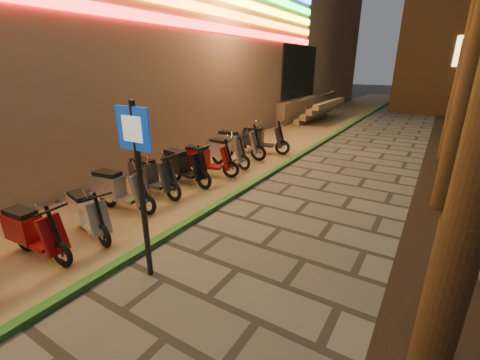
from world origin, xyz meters
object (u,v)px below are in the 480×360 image
Objects in this scene: pedestrian_sign at (139,169)px; scooter_12 at (260,139)px; scooter_10 at (225,151)px; scooter_9 at (205,159)px; scooter_7 at (150,175)px; scooter_6 at (118,189)px; scooter_8 at (182,166)px; scooter_11 at (236,143)px; scooter_4 at (32,232)px; scooter_5 at (87,213)px.

pedestrian_sign reaches higher than scooter_12.
scooter_10 is 2.07m from scooter_12.
scooter_9 reaches higher than scooter_10.
scooter_7 is 1.95m from scooter_9.
pedestrian_sign is 7.98m from scooter_12.
scooter_6 is 0.98× the size of scooter_8.
scooter_12 is (0.35, 6.21, 0.05)m from scooter_6.
scooter_6 is 4.15m from scooter_10.
scooter_11 is (0.03, 4.05, 0.04)m from scooter_7.
scooter_7 is at bearing 84.57° from scooter_6.
scooter_9 is at bearing -81.57° from scooter_10.
pedestrian_sign is 6.14m from scooter_10.
scooter_8 is at bearing -118.21° from scooter_9.
scooter_8 is at bearing 79.29° from scooter_6.
scooter_4 is at bearing -106.51° from scooter_9.
pedestrian_sign is 1.63× the size of scooter_7.
scooter_8 is at bearing -108.96° from scooter_12.
scooter_5 is at bearing 79.28° from scooter_4.
scooter_10 is (0.15, 4.15, -0.01)m from scooter_6.
scooter_5 is 1.18m from scooter_6.
scooter_12 is (0.39, 1.10, 0.00)m from scooter_11.
scooter_5 is 0.82× the size of scooter_11.
scooter_8 reaches higher than scooter_10.
scooter_12 is (-0.10, 7.30, 0.10)m from scooter_5.
pedestrian_sign reaches higher than scooter_8.
scooter_11 reaches higher than scooter_4.
scooter_12 reaches higher than scooter_6.
scooter_9 is at bearing 86.70° from scooter_4.
scooter_5 is 5.25m from scooter_10.
scooter_10 is at bearing 87.15° from scooter_4.
scooter_4 is 3.15m from scooter_7.
pedestrian_sign is 1.66× the size of scooter_9.
scooter_6 is 0.92× the size of scooter_12.
scooter_9 is at bearing -107.27° from scooter_12.
scooter_4 is 1.03× the size of scooter_5.
scooter_10 is (-0.30, 5.24, 0.04)m from scooter_5.
scooter_6 is (-0.35, 2.06, 0.04)m from scooter_4.
scooter_10 is at bearing 105.81° from scooter_5.
scooter_4 is 0.91× the size of scooter_8.
scooter_8 is at bearing -97.65° from scooter_11.
scooter_4 is at bearing -83.51° from scooter_5.
scooter_6 is at bearing 125.02° from scooter_5.
scooter_4 is 0.93× the size of scooter_9.
scooter_5 is 0.90× the size of scooter_9.
scooter_12 is at bearing 103.27° from scooter_5.
scooter_10 is 0.89× the size of scooter_12.
scooter_8 is (-0.28, 4.20, 0.05)m from scooter_4.
scooter_4 is at bearing -89.13° from scooter_6.
pedestrian_sign is 1.78× the size of scooter_4.
scooter_8 is 0.94× the size of scooter_12.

